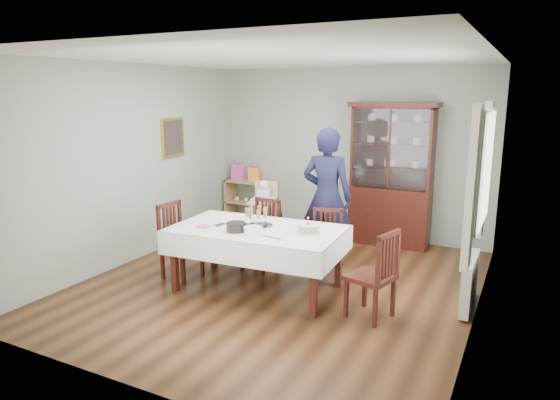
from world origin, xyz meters
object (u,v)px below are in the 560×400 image
Objects in this scene: chair_far_left at (261,249)px; gift_bag_orange at (254,172)px; dining_table at (257,258)px; china_cabinet at (391,173)px; champagne_tray at (257,221)px; chair_end_right at (371,292)px; woman at (327,197)px; gift_bag_pink at (238,170)px; chair_far_right at (326,259)px; sideboard at (251,202)px; chair_end_left at (181,256)px; high_chair at (265,223)px; birthday_cake at (308,229)px.

gift_bag_orange is at bearing 128.52° from chair_far_left.
china_cabinet is (0.92, 2.53, 0.74)m from dining_table.
chair_far_left is 0.85m from champagne_tray.
woman is (-1.05, 1.34, 0.65)m from chair_end_right.
chair_far_right is at bearing -37.32° from gift_bag_pink.
sideboard is 0.94× the size of chair_end_right.
woman reaches higher than chair_end_right.
chair_end_left is 2.54× the size of champagne_tray.
high_chair reaches higher than chair_end_left.
champagne_tray is (-1.47, 0.18, 0.54)m from chair_end_right.
chair_far_left is at bearing -98.08° from chair_end_right.
sideboard is 0.56m from gift_bag_orange.
champagne_tray is 1.33× the size of birthday_cake.
champagne_tray reaches higher than chair_end_right.
chair_end_right is at bearing 124.67° from woman.
chair_far_right is (0.61, 0.67, -0.12)m from dining_table.
gift_bag_pink is at bearing -113.50° from chair_end_right.
champagne_tray is (0.28, -0.59, 0.55)m from chair_far_left.
gift_bag_orange reaches higher than birthday_cake.
chair_end_left is (-1.06, -0.10, -0.10)m from dining_table.
birthday_cake is (0.66, 0.00, -0.02)m from champagne_tray.
dining_table is at bearing -59.45° from gift_bag_orange.
chair_end_left and chair_end_right have the same top height.
sideboard is at bearing 16.49° from chair_end_left.
dining_table is at bearing -57.47° from chair_far_left.
high_chair is at bearing 134.44° from birthday_cake.
gift_bag_pink is at bearing 122.19° from high_chair.
china_cabinet is 2.75m from gift_bag_pink.
chair_end_right is 2.55× the size of gift_bag_pink.
chair_end_right is 2.78× the size of gift_bag_orange.
gift_bag_orange reaches higher than dining_table.
high_chair reaches higher than chair_far_left.
champagne_tray reaches higher than dining_table.
china_cabinet is 3.39m from chair_end_left.
china_cabinet is at bearing 65.07° from chair_far_right.
woman reaches higher than gift_bag_orange.
champagne_tray is at bearing -111.01° from china_cabinet.
champagne_tray is at bearing 121.88° from dining_table.
birthday_cake is at bearing -103.51° from chair_far_right.
high_chair is at bearing -11.12° from woman.
sideboard is 1.52m from high_chair.
champagne_tray is at bearing -76.06° from chair_end_left.
sideboard is at bearing 121.86° from champagne_tray.
chair_end_left is at bearing -118.87° from high_chair.
high_chair is at bearing -51.83° from sideboard.
china_cabinet is at bearing 23.97° from high_chair.
china_cabinet is 5.80× the size of gift_bag_pink.
woman is (1.98, -1.34, 0.54)m from sideboard.
china_cabinet is 6.32× the size of gift_bag_orange.
woman is 5.00× the size of gift_bag_pink.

